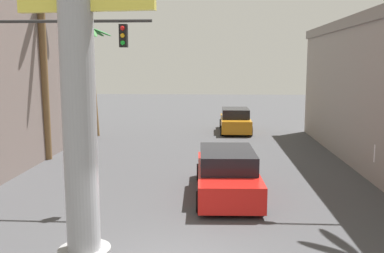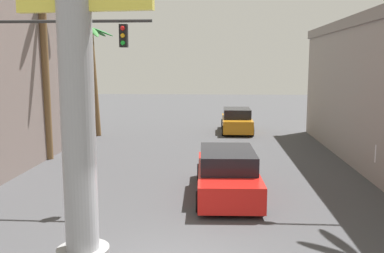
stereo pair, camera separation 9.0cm
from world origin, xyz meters
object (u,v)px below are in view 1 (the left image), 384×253
Objects in this scene: neon_sign_pole at (76,18)px; pedestrian_mid_right at (378,158)px; palm_tree_mid_left at (44,56)px; palm_tree_far_left at (92,65)px; car_far at (235,121)px; traffic_light_mast at (25,72)px; car_lead at (227,173)px.

neon_sign_pole reaches higher than pedestrian_mid_right.
palm_tree_mid_left reaches higher than palm_tree_far_left.
neon_sign_pole is 1.43× the size of palm_tree_mid_left.
palm_tree_mid_left is at bearing 166.56° from pedestrian_mid_right.
pedestrian_mid_right reaches higher than car_far.
neon_sign_pole is 1.83× the size of traffic_light_mast.
car_lead is at bearing 63.41° from neon_sign_pole.
traffic_light_mast reaches higher than car_lead.
neon_sign_pole reaches higher than traffic_light_mast.
car_lead is at bearing -164.03° from pedestrian_mid_right.
pedestrian_mid_right is (5.67, 1.62, 0.26)m from car_lead.
car_lead is at bearing -55.76° from palm_tree_far_left.
traffic_light_mast is 7.37m from car_lead.
traffic_light_mast is 3.50× the size of pedestrian_mid_right.
traffic_light_mast is at bearing -116.13° from car_far.
neon_sign_pole is 8.24m from car_lead.
neon_sign_pole is at bearing -116.59° from car_lead.
palm_tree_mid_left is (-1.81, 5.98, 0.63)m from traffic_light_mast.
palm_tree_mid_left is (-9.12, -8.92, 4.10)m from car_far.
palm_tree_mid_left is at bearing 106.88° from traffic_light_mast.
palm_tree_far_left reaches higher than pedestrian_mid_right.
car_lead is 10.45m from palm_tree_mid_left.
car_far is at bearing 111.33° from pedestrian_mid_right.
car_lead is (6.42, 1.03, -3.47)m from traffic_light_mast.
palm_tree_far_left is at bearing 88.36° from palm_tree_mid_left.
pedestrian_mid_right is at bearing 15.97° from car_lead.
neon_sign_pole is 2.40× the size of car_far.
neon_sign_pole reaches higher than car_lead.
neon_sign_pole is at bearing -101.19° from car_far.
car_lead is 1.13× the size of car_far.
traffic_light_mast is 6.28m from palm_tree_mid_left.
neon_sign_pole reaches higher than palm_tree_mid_left.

